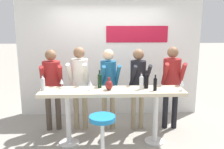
{
  "coord_description": "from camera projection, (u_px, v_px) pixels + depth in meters",
  "views": [
    {
      "loc": [
        -0.17,
        -4.13,
        2.15
      ],
      "look_at": [
        0.0,
        0.08,
        1.24
      ],
      "focal_mm": 40.0,
      "sensor_mm": 36.0,
      "label": 1
    }
  ],
  "objects": [
    {
      "name": "person_center_left",
      "position": [
        108.0,
        80.0,
        4.85
      ],
      "size": [
        0.42,
        0.53,
        1.62
      ],
      "rotation": [
        0.0,
        0.0,
        0.18
      ],
      "color": "gray",
      "rests_on": "ground_plane"
    },
    {
      "name": "bar_stool",
      "position": [
        102.0,
        131.0,
        3.82
      ],
      "size": [
        0.42,
        0.42,
        0.74
      ],
      "color": "silver",
      "rests_on": "ground_plane"
    },
    {
      "name": "wine_bottle_2",
      "position": [
        146.0,
        80.0,
        4.35
      ],
      "size": [
        0.08,
        0.08,
        0.32
      ],
      "color": "black",
      "rests_on": "tasting_table"
    },
    {
      "name": "person_far_left",
      "position": [
        52.0,
        81.0,
        4.82
      ],
      "size": [
        0.46,
        0.56,
        1.62
      ],
      "rotation": [
        0.0,
        0.0,
        0.17
      ],
      "color": "#473D33",
      "rests_on": "ground_plane"
    },
    {
      "name": "wine_bottle_3",
      "position": [
        141.0,
        82.0,
        4.27
      ],
      "size": [
        0.07,
        0.07,
        0.29
      ],
      "color": "#B7BCC1",
      "rests_on": "tasting_table"
    },
    {
      "name": "wine_glass_0",
      "position": [
        61.0,
        82.0,
        4.33
      ],
      "size": [
        0.07,
        0.07,
        0.18
      ],
      "color": "silver",
      "rests_on": "tasting_table"
    },
    {
      "name": "decorative_vase",
      "position": [
        109.0,
        85.0,
        4.25
      ],
      "size": [
        0.13,
        0.13,
        0.22
      ],
      "color": "maroon",
      "rests_on": "tasting_table"
    },
    {
      "name": "ground_plane",
      "position": [
        112.0,
        142.0,
        4.49
      ],
      "size": [
        40.0,
        40.0,
        0.0
      ],
      "primitive_type": "plane",
      "color": "gray"
    },
    {
      "name": "person_left",
      "position": [
        80.0,
        79.0,
        4.85
      ],
      "size": [
        0.42,
        0.54,
        1.66
      ],
      "rotation": [
        0.0,
        0.0,
        -0.1
      ],
      "color": "gray",
      "rests_on": "ground_plane"
    },
    {
      "name": "wine_bottle_0",
      "position": [
        100.0,
        80.0,
        4.38
      ],
      "size": [
        0.07,
        0.07,
        0.32
      ],
      "color": "black",
      "rests_on": "tasting_table"
    },
    {
      "name": "wine_bottle_1",
      "position": [
        43.0,
        83.0,
        4.22
      ],
      "size": [
        0.07,
        0.07,
        0.27
      ],
      "color": "#B7BCC1",
      "rests_on": "tasting_table"
    },
    {
      "name": "person_center_right",
      "position": [
        172.0,
        79.0,
        4.88
      ],
      "size": [
        0.43,
        0.53,
        1.66
      ],
      "rotation": [
        0.0,
        0.0,
        -0.05
      ],
      "color": "black",
      "rests_on": "ground_plane"
    },
    {
      "name": "wine_bottle_4",
      "position": [
        155.0,
        83.0,
        4.21
      ],
      "size": [
        0.06,
        0.06,
        0.27
      ],
      "color": "black",
      "rests_on": "tasting_table"
    },
    {
      "name": "back_wall",
      "position": [
        110.0,
        56.0,
        5.64
      ],
      "size": [
        4.08,
        0.12,
        2.73
      ],
      "color": "silver",
      "rests_on": "ground_plane"
    },
    {
      "name": "person_center",
      "position": [
        138.0,
        80.0,
        4.86
      ],
      "size": [
        0.41,
        0.53,
        1.62
      ],
      "rotation": [
        0.0,
        0.0,
        0.15
      ],
      "color": "gray",
      "rests_on": "ground_plane"
    },
    {
      "name": "wine_glass_1",
      "position": [
        90.0,
        83.0,
        4.21
      ],
      "size": [
        0.07,
        0.07,
        0.18
      ],
      "color": "silver",
      "rests_on": "tasting_table"
    },
    {
      "name": "wine_glass_2",
      "position": [
        182.0,
        83.0,
        4.2
      ],
      "size": [
        0.07,
        0.07,
        0.18
      ],
      "color": "silver",
      "rests_on": "tasting_table"
    },
    {
      "name": "tasting_table",
      "position": [
        112.0,
        98.0,
        4.32
      ],
      "size": [
        2.48,
        0.53,
        0.99
      ],
      "color": "beige",
      "rests_on": "ground_plane"
    }
  ]
}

